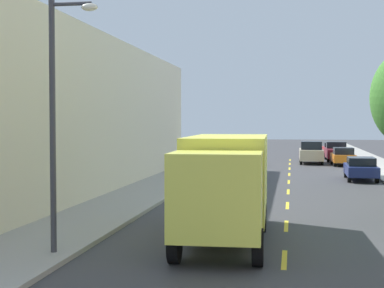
% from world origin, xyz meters
% --- Properties ---
extents(ground_plane, '(160.00, 160.00, 0.00)m').
position_xyz_m(ground_plane, '(0.00, 30.00, 0.00)').
color(ground_plane, '#38383A').
extents(sidewalk_left, '(3.20, 120.00, 0.14)m').
position_xyz_m(sidewalk_left, '(-7.10, 28.00, 0.07)').
color(sidewalk_left, '#99968E').
rests_on(sidewalk_left, ground_plane).
extents(lane_centerline_dashes, '(0.14, 47.20, 0.01)m').
position_xyz_m(lane_centerline_dashes, '(0.00, 24.50, 0.00)').
color(lane_centerline_dashes, yellow).
rests_on(lane_centerline_dashes, ground_plane).
extents(apartment_block_opposite, '(10.00, 36.00, 7.91)m').
position_xyz_m(apartment_block_opposite, '(-13.70, 20.00, 3.96)').
color(apartment_block_opposite, beige).
rests_on(apartment_block_opposite, ground_plane).
extents(street_lamp, '(1.35, 0.28, 6.73)m').
position_xyz_m(street_lamp, '(-5.95, 6.22, 4.04)').
color(street_lamp, '#38383D').
rests_on(street_lamp, sidewalk_left).
extents(delivery_box_truck, '(2.62, 7.85, 3.17)m').
position_xyz_m(delivery_box_truck, '(-1.81, 9.29, 1.83)').
color(delivery_box_truck, '#D8D84C').
rests_on(delivery_box_truck, ground_plane).
extents(parked_sedan_navy, '(1.89, 4.54, 1.43)m').
position_xyz_m(parked_sedan_navy, '(4.38, 28.76, 0.75)').
color(parked_sedan_navy, navy).
rests_on(parked_sedan_navy, ground_plane).
extents(parked_pickup_burgundy, '(2.02, 5.31, 1.73)m').
position_xyz_m(parked_pickup_burgundy, '(4.24, 46.60, 0.83)').
color(parked_pickup_burgundy, maroon).
rests_on(parked_pickup_burgundy, ground_plane).
extents(parked_hatchback_orange, '(1.83, 4.04, 1.50)m').
position_xyz_m(parked_hatchback_orange, '(4.31, 40.82, 0.76)').
color(parked_hatchback_orange, orange).
rests_on(parked_hatchback_orange, ground_plane).
extents(parked_sedan_red, '(1.81, 4.50, 1.43)m').
position_xyz_m(parked_sedan_red, '(4.32, 54.67, 0.75)').
color(parked_sedan_red, '#AD1E1E').
rests_on(parked_sedan_red, ground_plane).
extents(parked_sedan_forest, '(1.91, 4.54, 1.43)m').
position_xyz_m(parked_sedan_forest, '(-4.33, 39.91, 0.75)').
color(parked_sedan_forest, '#194C28').
rests_on(parked_sedan_forest, ground_plane).
extents(moving_champagne_sedan, '(1.95, 4.80, 1.93)m').
position_xyz_m(moving_champagne_sedan, '(1.80, 42.89, 0.99)').
color(moving_champagne_sedan, tan).
rests_on(moving_champagne_sedan, ground_plane).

